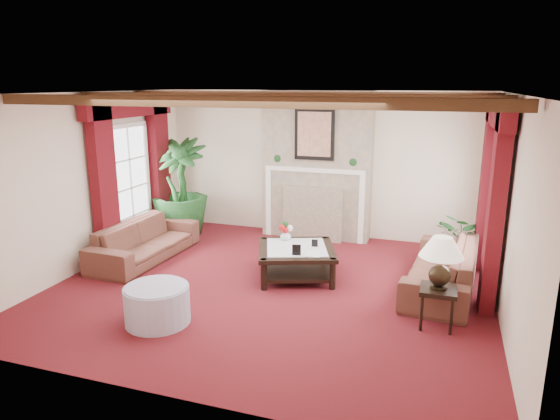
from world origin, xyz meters
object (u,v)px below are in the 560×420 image
(coffee_table, at_px, (296,262))
(side_table, at_px, (437,307))
(sofa_right, at_px, (443,260))
(ottoman, at_px, (157,305))
(sofa_left, at_px, (145,235))
(potted_palm, at_px, (181,209))

(coffee_table, bearing_deg, side_table, -45.75)
(sofa_right, height_order, ottoman, sofa_right)
(sofa_left, bearing_deg, sofa_right, -84.47)
(side_table, bearing_deg, coffee_table, 153.98)
(sofa_left, relative_size, sofa_right, 0.96)
(side_table, height_order, ottoman, side_table)
(potted_palm, distance_m, side_table, 5.27)
(potted_palm, distance_m, ottoman, 3.63)
(sofa_left, height_order, potted_palm, potted_palm)
(sofa_left, xyz_separation_m, potted_palm, (-0.09, 1.37, 0.10))
(sofa_left, xyz_separation_m, coffee_table, (2.59, 0.02, -0.19))
(coffee_table, relative_size, ottoman, 1.41)
(sofa_left, relative_size, coffee_table, 1.93)
(sofa_right, bearing_deg, potted_palm, -98.22)
(sofa_right, bearing_deg, ottoman, -51.23)
(sofa_left, bearing_deg, ottoman, -140.94)
(sofa_right, height_order, potted_palm, potted_palm)
(sofa_left, bearing_deg, side_table, -99.10)
(sofa_left, distance_m, ottoman, 2.40)
(sofa_left, height_order, coffee_table, sofa_left)
(sofa_right, distance_m, ottoman, 3.91)
(coffee_table, bearing_deg, potted_palm, 133.60)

